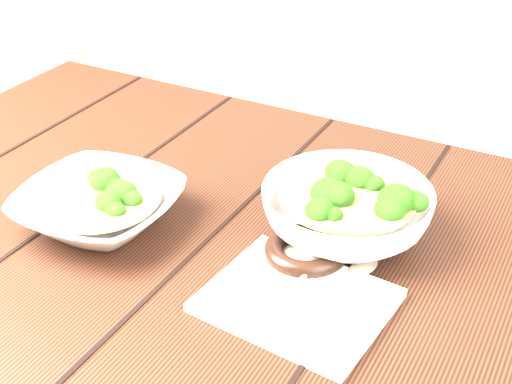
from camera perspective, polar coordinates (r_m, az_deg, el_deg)
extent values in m
cube|color=#32170E|center=(0.91, -2.60, -5.06)|extent=(1.20, 0.80, 0.04)
cube|color=#32170E|center=(1.62, -12.70, -4.01)|extent=(0.07, 0.07, 0.71)
imported|color=silver|center=(0.95, -12.42, -1.20)|extent=(0.21, 0.21, 0.05)
cylinder|color=brown|center=(0.94, -12.53, -0.43)|extent=(0.16, 0.16, 0.00)
ellipsoid|color=#3A7F1C|center=(0.93, -11.41, -0.26)|extent=(0.03, 0.03, 0.03)
ellipsoid|color=#3A7F1C|center=(0.95, -10.97, 0.66)|extent=(0.03, 0.03, 0.03)
ellipsoid|color=#3A7F1C|center=(0.98, -12.96, 1.23)|extent=(0.03, 0.03, 0.03)
ellipsoid|color=#3A7F1C|center=(0.95, -13.93, 0.01)|extent=(0.03, 0.03, 0.03)
ellipsoid|color=#3A7F1C|center=(0.92, -14.42, -1.06)|extent=(0.03, 0.03, 0.03)
ellipsoid|color=#3A7F1C|center=(0.89, -12.10, -1.76)|extent=(0.03, 0.03, 0.03)
imported|color=silver|center=(0.91, 7.23, -1.64)|extent=(0.28, 0.28, 0.07)
cylinder|color=brown|center=(0.89, 7.33, -0.36)|extent=(0.17, 0.17, 0.00)
ellipsoid|color=#3A7F1C|center=(0.89, 8.74, -0.14)|extent=(0.04, 0.04, 0.03)
ellipsoid|color=#3A7F1C|center=(0.91, 9.08, 0.65)|extent=(0.04, 0.04, 0.03)
ellipsoid|color=#3A7F1C|center=(0.93, 7.62, 1.56)|extent=(0.04, 0.04, 0.03)
ellipsoid|color=#3A7F1C|center=(0.91, 6.31, 0.70)|extent=(0.04, 0.04, 0.03)
ellipsoid|color=#3A7F1C|center=(0.89, 4.80, 0.25)|extent=(0.04, 0.04, 0.03)
ellipsoid|color=#3A7F1C|center=(0.86, 4.60, -1.05)|extent=(0.04, 0.04, 0.03)
ellipsoid|color=#3A7F1C|center=(0.86, 7.20, -1.02)|extent=(0.04, 0.04, 0.03)
ellipsoid|color=#3A7F1C|center=(0.86, 9.26, -1.27)|extent=(0.04, 0.04, 0.03)
torus|color=black|center=(0.87, 3.97, -4.78)|extent=(0.11, 0.11, 0.03)
cube|color=beige|center=(0.81, 3.29, -8.64)|extent=(0.21, 0.18, 0.01)
cylinder|color=#A7A193|center=(0.80, 2.18, -8.07)|extent=(0.03, 0.12, 0.01)
ellipsoid|color=#A7A193|center=(0.85, 5.35, -5.60)|extent=(0.03, 0.05, 0.01)
cylinder|color=#A7A193|center=(0.80, 5.25, -8.30)|extent=(0.04, 0.12, 0.01)
ellipsoid|color=#A7A193|center=(0.85, 8.56, -5.96)|extent=(0.04, 0.05, 0.01)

